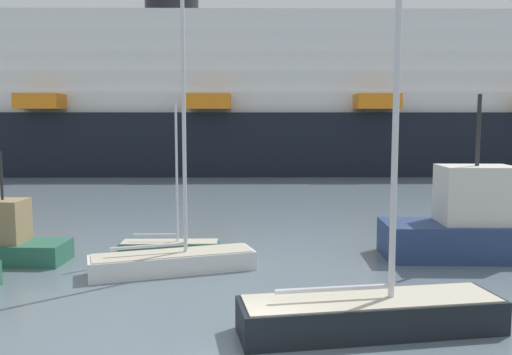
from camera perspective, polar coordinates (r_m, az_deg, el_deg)
sailboat_0 at (r=15.83m, az=12.10°, el=-13.31°), size 7.54×3.06×12.67m
sailboat_1 at (r=21.52m, az=-8.52°, el=-8.19°), size 6.52×3.50×12.62m
sailboat_3 at (r=24.52m, az=-8.84°, el=-7.02°), size 4.37×1.20×6.57m
fishing_boat_1 at (r=25.15m, az=22.68°, el=-4.75°), size 8.62×3.11×6.94m
fishing_boat_2 at (r=24.96m, az=-25.07°, el=-6.10°), size 5.72×2.22×4.59m
cruise_ship at (r=64.99m, az=10.77°, el=7.44°), size 120.44×19.87×23.45m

